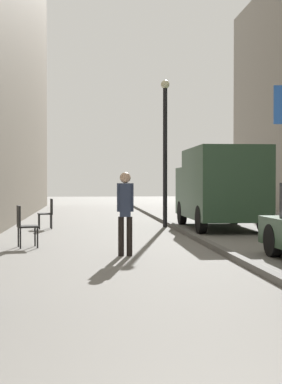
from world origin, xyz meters
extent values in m
plane|color=gray|center=(0.00, 12.00, 0.00)|extent=(80.00, 80.00, 0.00)
cube|color=#615F5B|center=(1.58, 12.00, 0.06)|extent=(0.16, 40.00, 0.12)
cylinder|color=black|center=(-0.34, 8.82, 0.39)|extent=(0.12, 0.12, 0.78)
cylinder|color=black|center=(-0.50, 8.84, 0.39)|extent=(0.12, 0.12, 0.78)
cube|color=#2D3851|center=(-0.42, 8.83, 1.11)|extent=(0.23, 0.20, 0.66)
cylinder|color=#2D3851|center=(-0.30, 8.82, 1.16)|extent=(0.09, 0.09, 0.56)
cylinder|color=#2D3851|center=(-0.54, 8.84, 1.16)|extent=(0.09, 0.09, 0.56)
sphere|color=tan|center=(-0.42, 8.83, 1.55)|extent=(0.22, 0.22, 0.22)
cube|color=#335138|center=(2.99, 14.27, 1.42)|extent=(2.08, 3.53, 2.16)
cube|color=#335138|center=(3.02, 16.70, 1.15)|extent=(2.05, 1.39, 1.62)
cube|color=black|center=(3.03, 17.18, 1.50)|extent=(1.70, 0.06, 0.71)
cylinder|color=black|center=(2.10, 16.58, 0.40)|extent=(0.23, 0.80, 0.80)
cylinder|color=black|center=(3.93, 16.55, 0.40)|extent=(0.23, 0.80, 0.80)
cylinder|color=black|center=(2.06, 13.23, 0.40)|extent=(0.23, 0.80, 0.80)
cylinder|color=black|center=(3.88, 13.20, 0.40)|extent=(0.23, 0.80, 0.80)
cylinder|color=black|center=(2.45, 8.41, 0.32)|extent=(0.20, 0.64, 0.64)
cylinder|color=black|center=(1.36, 15.53, 2.25)|extent=(0.14, 0.14, 4.50)
sphere|color=beige|center=(1.36, 15.53, 4.62)|extent=(0.28, 0.28, 0.28)
cylinder|color=black|center=(-2.35, 10.66, 0.23)|extent=(0.04, 0.04, 0.45)
cylinder|color=black|center=(-2.26, 10.30, 0.23)|extent=(0.04, 0.04, 0.45)
cylinder|color=black|center=(-2.72, 10.57, 0.23)|extent=(0.04, 0.04, 0.45)
cylinder|color=black|center=(-2.63, 10.21, 0.23)|extent=(0.04, 0.04, 0.45)
cube|color=black|center=(-2.49, 10.43, 0.47)|extent=(0.53, 0.53, 0.04)
cube|color=black|center=(-2.68, 10.39, 0.71)|extent=(0.14, 0.44, 0.45)
cylinder|color=black|center=(-2.63, 15.05, 0.23)|extent=(0.04, 0.04, 0.45)
cylinder|color=black|center=(-2.69, 15.42, 0.23)|extent=(0.04, 0.04, 0.45)
cylinder|color=black|center=(-2.26, 15.11, 0.23)|extent=(0.04, 0.04, 0.45)
cylinder|color=black|center=(-2.32, 15.48, 0.23)|extent=(0.04, 0.04, 0.45)
cube|color=black|center=(-2.47, 15.27, 0.47)|extent=(0.51, 0.51, 0.04)
cube|color=black|center=(-2.27, 15.30, 0.71)|extent=(0.11, 0.44, 0.45)
camera|label=1|loc=(-1.18, -1.80, 1.47)|focal=50.51mm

